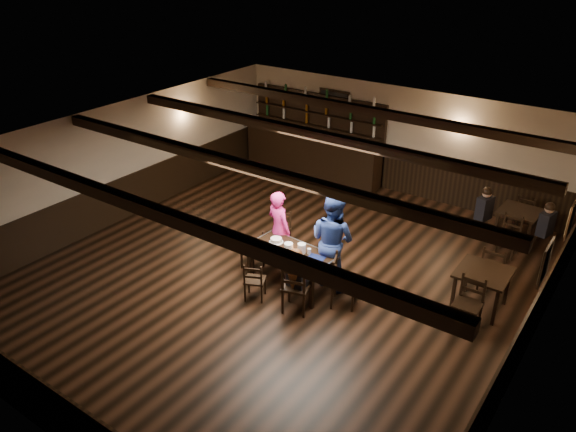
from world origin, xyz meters
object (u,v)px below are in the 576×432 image
Objects in this scene: dining_table at (291,254)px; man_blue at (332,240)px; cake at (276,240)px; chair_near_left at (254,279)px; bar_counter at (314,149)px; woman_pink at (279,229)px; chair_near_right at (295,285)px.

dining_table is 0.81m from man_blue.
man_blue reaches higher than cake.
man_blue is 6.96× the size of cake.
bar_counter is (-2.41, 5.70, 0.27)m from chair_near_left.
man_blue is (0.85, 1.28, 0.49)m from chair_near_left.
cake is at bearing 134.50° from woman_pink.
dining_table is at bearing 158.66° from woman_pink.
woman_pink reaches higher than chair_near_left.
dining_table is 0.87m from chair_near_right.
bar_counter is at bearing 112.91° from chair_near_left.
dining_table is 0.40× the size of bar_counter.
bar_counter is (-2.26, 4.82, -0.07)m from cake.
dining_table is 0.78m from woman_pink.
cake is at bearing -64.85° from bar_counter.
chair_near_right is (0.81, 0.12, 0.12)m from chair_near_left.
woman_pink is 1.21m from man_blue.
chair_near_left is at bearing -80.52° from cake.
dining_table is 6.25× the size of cake.
bar_counter reaches higher than man_blue.
woman_pink is at bearing 135.78° from chair_near_right.
chair_near_left is 0.41× the size of man_blue.
man_blue is at bearing 56.45° from chair_near_left.
chair_near_right is 0.23× the size of bar_counter.
cake is 5.32m from bar_counter.
man_blue is 5.49m from bar_counter.
man_blue reaches higher than chair_near_left.
man_blue is at bearing -53.61° from bar_counter.
chair_near_right is at bearing 96.69° from man_blue.
cake is (0.21, -0.37, -0.01)m from woman_pink.
chair_near_left is at bearing -67.09° from bar_counter.
chair_near_right is 1.25m from cake.
man_blue reaches higher than woman_pink.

